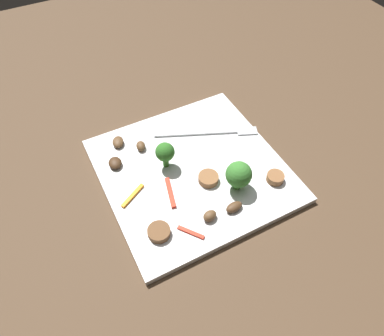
# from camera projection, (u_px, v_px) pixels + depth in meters

# --- Properties ---
(ground_plane) EXTENTS (1.40, 1.40, 0.00)m
(ground_plane) POSITION_uv_depth(u_px,v_px,m) (192.00, 172.00, 0.58)
(ground_plane) COLOR #4C3826
(plate) EXTENTS (0.28, 0.28, 0.01)m
(plate) POSITION_uv_depth(u_px,v_px,m) (192.00, 170.00, 0.58)
(plate) COLOR white
(plate) RESTS_ON ground_plane
(fork) EXTENTS (0.17, 0.08, 0.00)m
(fork) POSITION_uv_depth(u_px,v_px,m) (214.00, 133.00, 0.62)
(fork) COLOR silver
(fork) RESTS_ON plate
(broccoli_floret_0) EXTENTS (0.03, 0.03, 0.05)m
(broccoli_floret_0) POSITION_uv_depth(u_px,v_px,m) (165.00, 153.00, 0.55)
(broccoli_floret_0) COLOR #347525
(broccoli_floret_0) RESTS_ON plate
(broccoli_floret_1) EXTENTS (0.04, 0.04, 0.05)m
(broccoli_floret_1) POSITION_uv_depth(u_px,v_px,m) (239.00, 175.00, 0.52)
(broccoli_floret_1) COLOR #408630
(broccoli_floret_1) RESTS_ON plate
(sausage_slice_0) EXTENTS (0.04, 0.04, 0.01)m
(sausage_slice_0) POSITION_uv_depth(u_px,v_px,m) (208.00, 178.00, 0.55)
(sausage_slice_0) COLOR brown
(sausage_slice_0) RESTS_ON plate
(sausage_slice_1) EXTENTS (0.03, 0.03, 0.01)m
(sausage_slice_1) POSITION_uv_depth(u_px,v_px,m) (159.00, 232.00, 0.49)
(sausage_slice_1) COLOR brown
(sausage_slice_1) RESTS_ON plate
(sausage_slice_2) EXTENTS (0.04, 0.04, 0.01)m
(sausage_slice_2) POSITION_uv_depth(u_px,v_px,m) (275.00, 178.00, 0.55)
(sausage_slice_2) COLOR brown
(sausage_slice_2) RESTS_ON plate
(mushroom_0) EXTENTS (0.02, 0.03, 0.01)m
(mushroom_0) POSITION_uv_depth(u_px,v_px,m) (115.00, 163.00, 0.57)
(mushroom_0) COLOR #422B19
(mushroom_0) RESTS_ON plate
(mushroom_1) EXTENTS (0.02, 0.02, 0.01)m
(mushroom_1) POSITION_uv_depth(u_px,v_px,m) (141.00, 146.00, 0.59)
(mushroom_1) COLOR brown
(mushroom_1) RESTS_ON plate
(mushroom_2) EXTENTS (0.03, 0.03, 0.01)m
(mushroom_2) POSITION_uv_depth(u_px,v_px,m) (118.00, 142.00, 0.60)
(mushroom_2) COLOR brown
(mushroom_2) RESTS_ON plate
(mushroom_3) EXTENTS (0.02, 0.02, 0.01)m
(mushroom_3) POSITION_uv_depth(u_px,v_px,m) (210.00, 216.00, 0.51)
(mushroom_3) COLOR brown
(mushroom_3) RESTS_ON plate
(mushroom_4) EXTENTS (0.03, 0.02, 0.01)m
(mushroom_4) POSITION_uv_depth(u_px,v_px,m) (234.00, 207.00, 0.52)
(mushroom_4) COLOR #4C331E
(mushroom_4) RESTS_ON plate
(pepper_strip_0) EXTENTS (0.04, 0.03, 0.00)m
(pepper_strip_0) POSITION_uv_depth(u_px,v_px,m) (133.00, 196.00, 0.54)
(pepper_strip_0) COLOR orange
(pepper_strip_0) RESTS_ON plate
(pepper_strip_1) EXTENTS (0.03, 0.04, 0.00)m
(pepper_strip_1) POSITION_uv_depth(u_px,v_px,m) (191.00, 232.00, 0.50)
(pepper_strip_1) COLOR red
(pepper_strip_1) RESTS_ON plate
(pepper_strip_2) EXTENTS (0.02, 0.05, 0.00)m
(pepper_strip_2) POSITION_uv_depth(u_px,v_px,m) (170.00, 193.00, 0.54)
(pepper_strip_2) COLOR red
(pepper_strip_2) RESTS_ON plate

